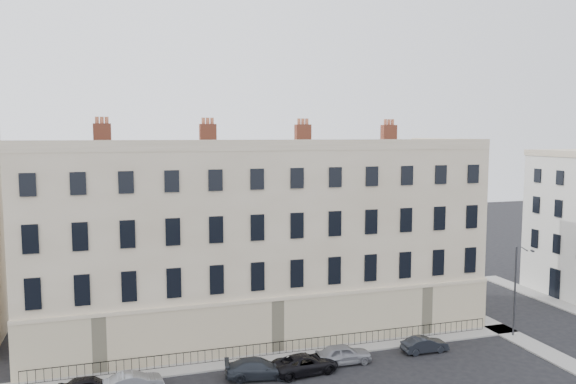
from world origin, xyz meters
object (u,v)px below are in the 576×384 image
car_b (133,382)px  streetlamp (516,287)px  car_f (425,345)px  car_e (343,354)px  car_c (258,368)px  car_d (306,364)px

car_b → streetlamp: (29.52, 0.92, 3.46)m
car_f → streetlamp: 9.26m
car_b → streetlamp: size_ratio=0.50×
car_e → streetlamp: size_ratio=0.55×
car_f → streetlamp: streetlamp is taller
car_c → streetlamp: (21.50, 1.28, 3.42)m
car_c → car_d: 3.28m
car_d → car_f: car_d is taller
car_d → car_e: 3.13m
car_d → car_e: size_ratio=1.13×
car_f → car_c: bearing=93.2°
car_b → car_d: size_ratio=0.81×
car_b → car_c: bearing=-99.0°
car_e → car_f: (6.61, 0.12, -0.11)m
car_d → car_f: size_ratio=1.31×
car_b → car_f: car_b is taller
car_f → car_b: bearing=91.2°
car_e → car_f: size_ratio=1.15×
car_c → streetlamp: bearing=-77.2°
car_e → streetlamp: streetlamp is taller
car_e → car_f: car_e is taller
car_f → car_e: bearing=91.5°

